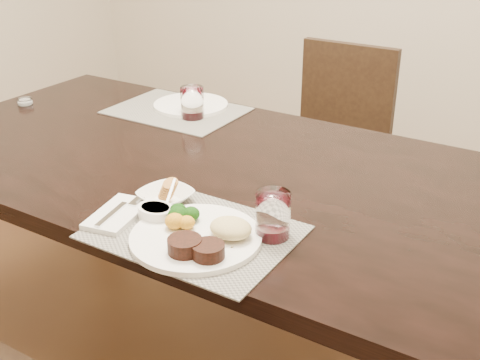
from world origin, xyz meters
The scene contains 14 objects.
ground_plane centered at (0.00, 0.00, 0.00)m, with size 4.50×4.50×0.00m, color #442515.
dining_table centered at (0.00, 0.00, 0.67)m, with size 2.00×1.00×0.75m.
chair_far centered at (0.00, 0.93, 0.50)m, with size 0.42×0.42×0.90m.
placemat_near centered at (0.19, -0.36, 0.75)m, with size 0.46×0.34×0.00m, color gray.
placemat_far centered at (-0.37, 0.31, 0.75)m, with size 0.46×0.34×0.00m, color gray.
dinner_plate centered at (0.23, -0.39, 0.77)m, with size 0.30×0.30×0.05m.
napkin_fork centered at (-0.01, -0.40, 0.76)m, with size 0.13×0.19×0.02m.
steak_knife centered at (0.32, -0.39, 0.76)m, with size 0.07×0.24×0.01m.
cracker_bowl centered at (0.05, -0.28, 0.77)m, with size 0.15×0.15×0.06m.
sauce_ramekin centered at (0.09, -0.36, 0.77)m, with size 0.09×0.14×0.07m.
wine_glass_near centered at (0.36, -0.28, 0.80)m, with size 0.08×0.08×0.11m.
far_plate centered at (-0.35, 0.38, 0.76)m, with size 0.27×0.27×0.01m, color white.
wine_glass_far centered at (-0.27, 0.28, 0.80)m, with size 0.08×0.08×0.11m.
salt_cellar centered at (-0.89, 0.07, 0.76)m, with size 0.05×0.05×0.02m.
Camera 1 is at (0.92, -1.33, 1.46)m, focal length 45.00 mm.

